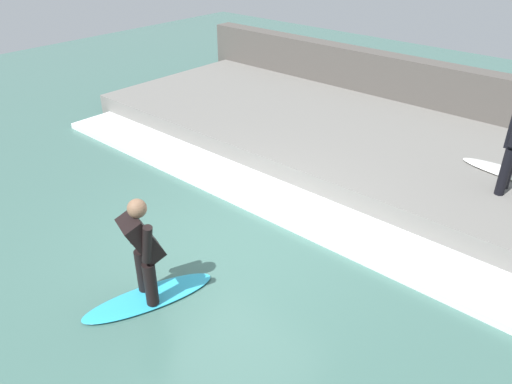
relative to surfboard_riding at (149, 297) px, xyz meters
name	(u,v)px	position (x,y,z in m)	size (l,w,h in m)	color
ground_plane	(231,246)	(1.56, 0.01, -0.03)	(28.00, 28.00, 0.00)	#426B60
concrete_ledge	(372,147)	(5.71, 0.01, 0.20)	(4.40, 12.65, 0.47)	slate
back_wall	(428,94)	(8.16, 0.01, 0.70)	(0.50, 13.28, 1.45)	#544F49
wave_foam_crest	(289,206)	(2.99, 0.01, 0.03)	(1.05, 12.02, 0.12)	white
surfboard_riding	(149,297)	(0.00, 0.00, 0.00)	(1.82, 1.02, 0.06)	#2DADD1
surfer_riding	(142,245)	(0.00, 0.00, 0.83)	(0.58, 0.66, 1.45)	black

